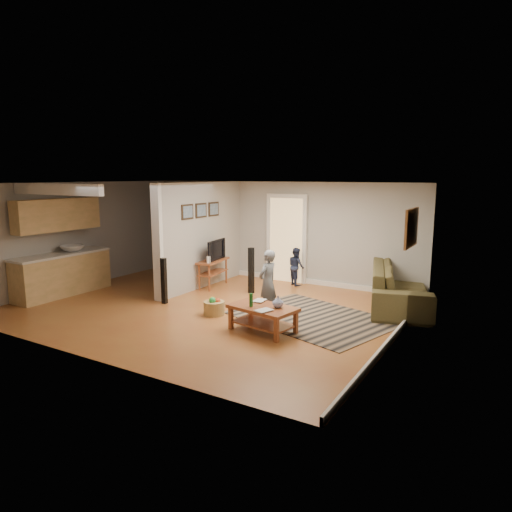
% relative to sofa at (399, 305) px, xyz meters
% --- Properties ---
extents(ground, '(7.50, 7.50, 0.00)m').
position_rel_sofa_xyz_m(ground, '(-3.30, -2.20, 0.00)').
color(ground, '#994B27').
rests_on(ground, ground).
extents(room_shell, '(7.54, 6.02, 2.52)m').
position_rel_sofa_xyz_m(room_shell, '(-4.37, -1.77, 1.46)').
color(room_shell, '#A9A6A2').
rests_on(room_shell, ground).
extents(area_rug, '(3.33, 2.82, 0.01)m').
position_rel_sofa_xyz_m(area_rug, '(-1.19, -1.74, 0.01)').
color(area_rug, black).
rests_on(area_rug, ground).
extents(sofa, '(1.84, 3.03, 0.83)m').
position_rel_sofa_xyz_m(sofa, '(0.00, 0.00, 0.00)').
color(sofa, '#4A3F25').
rests_on(sofa, ground).
extents(coffee_table, '(1.24, 0.85, 0.67)m').
position_rel_sofa_xyz_m(coffee_table, '(-1.61, -2.86, 0.35)').
color(coffee_table, brown).
rests_on(coffee_table, ground).
extents(tv_console, '(0.55, 1.10, 0.90)m').
position_rel_sofa_xyz_m(tv_console, '(-4.24, -0.69, 0.60)').
color(tv_console, brown).
rests_on(tv_console, ground).
extents(speaker_left, '(0.11, 0.11, 0.97)m').
position_rel_sofa_xyz_m(speaker_left, '(-4.27, -2.40, 0.48)').
color(speaker_left, black).
rests_on(speaker_left, ground).
extents(speaker_right, '(0.12, 0.12, 1.05)m').
position_rel_sofa_xyz_m(speaker_right, '(-3.14, -0.75, 0.53)').
color(speaker_right, black).
rests_on(speaker_right, ground).
extents(toy_basket, '(0.40, 0.40, 0.36)m').
position_rel_sofa_xyz_m(toy_basket, '(-2.91, -2.52, 0.15)').
color(toy_basket, olive).
rests_on(toy_basket, ground).
extents(child, '(0.36, 0.50, 1.26)m').
position_rel_sofa_xyz_m(child, '(-2.04, -1.96, 0.00)').
color(child, slate).
rests_on(child, ground).
extents(toddler, '(0.57, 0.55, 0.93)m').
position_rel_sofa_xyz_m(toddler, '(-2.61, 0.50, 0.00)').
color(toddler, '#212946').
rests_on(toddler, ground).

